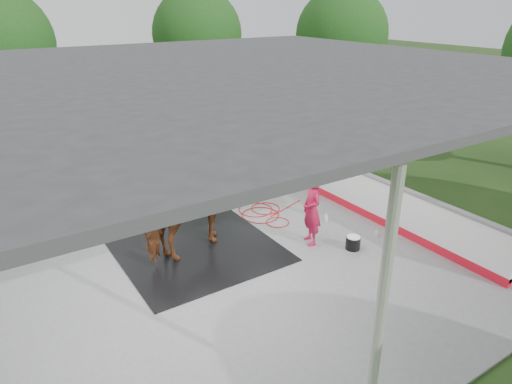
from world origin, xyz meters
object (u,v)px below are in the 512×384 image
horse (197,210)px  wash_bucket (353,243)px  dasher_board (362,194)px  handler (312,209)px

horse → wash_bucket: 3.54m
dasher_board → wash_bucket: size_ratio=24.48×
handler → wash_bucket: size_ratio=5.11×
horse → wash_bucket: (2.94, -1.77, -0.86)m
handler → wash_bucket: (0.61, -0.75, -0.68)m
dasher_board → wash_bucket: 1.96m
handler → dasher_board: bearing=120.0°
wash_bucket → horse: bearing=148.9°
handler → wash_bucket: handler is taller
dasher_board → horse: (-4.42, 0.54, 0.48)m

